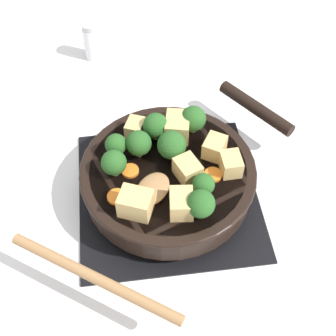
% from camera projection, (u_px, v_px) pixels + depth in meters
% --- Properties ---
extents(ground_plane, '(2.40, 2.40, 0.00)m').
position_uv_depth(ground_plane, '(168.00, 195.00, 0.82)').
color(ground_plane, white).
extents(front_burner_grate, '(0.31, 0.31, 0.03)m').
position_uv_depth(front_burner_grate, '(168.00, 191.00, 0.82)').
color(front_burner_grate, black).
rests_on(front_burner_grate, ground_plane).
extents(skillet_pan, '(0.35, 0.39, 0.05)m').
position_uv_depth(skillet_pan, '(169.00, 175.00, 0.78)').
color(skillet_pan, black).
rests_on(skillet_pan, front_burner_grate).
extents(wooden_spoon, '(0.26, 0.25, 0.02)m').
position_uv_depth(wooden_spoon, '(120.00, 239.00, 0.67)').
color(wooden_spoon, '#A87A4C').
rests_on(wooden_spoon, skillet_pan).
extents(tofu_cube_center_large, '(0.05, 0.04, 0.04)m').
position_uv_depth(tofu_cube_center_large, '(181.00, 204.00, 0.70)').
color(tofu_cube_center_large, '#DBB770').
rests_on(tofu_cube_center_large, skillet_pan).
extents(tofu_cube_near_handle, '(0.05, 0.05, 0.03)m').
position_uv_depth(tofu_cube_near_handle, '(188.00, 170.00, 0.74)').
color(tofu_cube_near_handle, '#DBB770').
rests_on(tofu_cube_near_handle, skillet_pan).
extents(tofu_cube_east_chunk, '(0.05, 0.06, 0.04)m').
position_uv_depth(tofu_cube_east_chunk, '(136.00, 203.00, 0.70)').
color(tofu_cube_east_chunk, '#DBB770').
rests_on(tofu_cube_east_chunk, skillet_pan).
extents(tofu_cube_west_chunk, '(0.06, 0.05, 0.04)m').
position_uv_depth(tofu_cube_west_chunk, '(177.00, 127.00, 0.80)').
color(tofu_cube_west_chunk, '#DBB770').
rests_on(tofu_cube_west_chunk, skillet_pan).
extents(tofu_cube_back_piece, '(0.05, 0.05, 0.03)m').
position_uv_depth(tofu_cube_back_piece, '(215.00, 147.00, 0.77)').
color(tofu_cube_back_piece, '#DBB770').
rests_on(tofu_cube_back_piece, skillet_pan).
extents(tofu_cube_front_piece, '(0.04, 0.04, 0.03)m').
position_uv_depth(tofu_cube_front_piece, '(135.00, 128.00, 0.80)').
color(tofu_cube_front_piece, '#DBB770').
rests_on(tofu_cube_front_piece, skillet_pan).
extents(tofu_cube_mid_small, '(0.04, 0.03, 0.03)m').
position_uv_depth(tofu_cube_mid_small, '(231.00, 164.00, 0.75)').
color(tofu_cube_mid_small, '#DBB770').
rests_on(tofu_cube_mid_small, skillet_pan).
extents(broccoli_floret_near_spoon, '(0.04, 0.04, 0.05)m').
position_uv_depth(broccoli_floret_near_spoon, '(193.00, 119.00, 0.80)').
color(broccoli_floret_near_spoon, '#709956').
rests_on(broccoli_floret_near_spoon, skillet_pan).
extents(broccoli_floret_center_top, '(0.05, 0.05, 0.05)m').
position_uv_depth(broccoli_floret_center_top, '(172.00, 145.00, 0.76)').
color(broccoli_floret_center_top, '#709956').
rests_on(broccoli_floret_center_top, skillet_pan).
extents(broccoli_floret_east_rim, '(0.04, 0.04, 0.05)m').
position_uv_depth(broccoli_floret_east_rim, '(114.00, 163.00, 0.74)').
color(broccoli_floret_east_rim, '#709956').
rests_on(broccoli_floret_east_rim, skillet_pan).
extents(broccoli_floret_west_rim, '(0.04, 0.04, 0.04)m').
position_uv_depth(broccoli_floret_west_rim, '(203.00, 185.00, 0.71)').
color(broccoli_floret_west_rim, '#709956').
rests_on(broccoli_floret_west_rim, skillet_pan).
extents(broccoli_floret_north_edge, '(0.04, 0.04, 0.05)m').
position_uv_depth(broccoli_floret_north_edge, '(156.00, 126.00, 0.79)').
color(broccoli_floret_north_edge, '#709956').
rests_on(broccoli_floret_north_edge, skillet_pan).
extents(broccoli_floret_south_cluster, '(0.04, 0.04, 0.05)m').
position_uv_depth(broccoli_floret_south_cluster, '(139.00, 143.00, 0.76)').
color(broccoli_floret_south_cluster, '#709956').
rests_on(broccoli_floret_south_cluster, skillet_pan).
extents(broccoli_floret_mid_floret, '(0.04, 0.04, 0.05)m').
position_uv_depth(broccoli_floret_mid_floret, '(201.00, 204.00, 0.69)').
color(broccoli_floret_mid_floret, '#709956').
rests_on(broccoli_floret_mid_floret, skillet_pan).
extents(broccoli_floret_small_inner, '(0.04, 0.04, 0.04)m').
position_uv_depth(broccoli_floret_small_inner, '(116.00, 145.00, 0.76)').
color(broccoli_floret_small_inner, '#709956').
rests_on(broccoli_floret_small_inner, skillet_pan).
extents(carrot_slice_orange_thin, '(0.03, 0.03, 0.01)m').
position_uv_depth(carrot_slice_orange_thin, '(130.00, 168.00, 0.76)').
color(carrot_slice_orange_thin, orange).
rests_on(carrot_slice_orange_thin, skillet_pan).
extents(carrot_slice_near_center, '(0.03, 0.03, 0.01)m').
position_uv_depth(carrot_slice_near_center, '(213.00, 175.00, 0.75)').
color(carrot_slice_near_center, orange).
rests_on(carrot_slice_near_center, skillet_pan).
extents(carrot_slice_edge_slice, '(0.03, 0.03, 0.01)m').
position_uv_depth(carrot_slice_edge_slice, '(117.00, 197.00, 0.73)').
color(carrot_slice_edge_slice, orange).
rests_on(carrot_slice_edge_slice, skillet_pan).
extents(salt_shaker, '(0.04, 0.04, 0.09)m').
position_uv_depth(salt_shaker, '(92.00, 41.00, 1.03)').
color(salt_shaker, white).
rests_on(salt_shaker, ground_plane).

